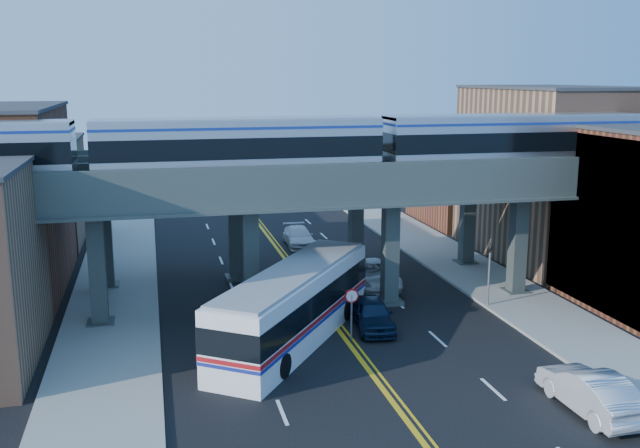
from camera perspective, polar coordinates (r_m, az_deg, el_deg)
The scene contains 18 objects.
ground at distance 33.33m, azimuth 3.45°, elevation -11.01°, with size 120.00×120.00×0.00m, color black.
sidewalk_west at distance 41.48m, azimuth -16.26°, elevation -6.71°, with size 5.00×70.00×0.16m, color gray.
sidewalk_east at distance 46.22m, azimuth 13.60°, elevation -4.66°, with size 5.00×70.00×0.16m, color gray.
building_west_c at distance 59.80m, azimuth -22.39°, elevation 2.33°, with size 8.00×10.00×8.00m, color #9A6A4F.
building_east_b at distance 53.52m, azimuth 17.71°, elevation 3.82°, with size 8.00×14.00×12.00m, color #9A6A4F.
building_east_c at distance 65.09m, azimuth 11.76°, elevation 4.12°, with size 8.00×10.00×9.00m, color brown.
mural_panel at distance 41.67m, azimuth 21.38°, elevation -0.32°, with size 0.10×9.50×9.50m, color teal.
elevated_viaduct_near at distance 38.99m, azimuth 0.16°, elevation 2.29°, with size 52.00×3.60×7.40m.
elevated_viaduct_far at distance 45.74m, azimuth -1.90°, elevation 3.70°, with size 52.00×3.60×7.40m.
transit_train at distance 37.83m, azimuth -6.50°, elevation 6.14°, with size 46.30×2.90×3.38m.
stop_sign at distance 35.49m, azimuth 2.54°, elevation -6.53°, with size 0.76×0.09×2.63m.
traffic_signal at distance 41.19m, azimuth 13.40°, elevation -3.46°, with size 0.15×0.18×4.10m.
transit_bus at distance 35.30m, azimuth -2.09°, elevation -6.57°, with size 10.20×12.78×3.48m.
car_lane_a at distance 37.35m, azimuth 4.23°, elevation -7.18°, with size 1.85×4.59×1.57m, color #0E1D36.
car_lane_b at distance 42.91m, azimuth 1.82°, elevation -4.62°, with size 1.66×4.76×1.57m, color #2B2B2D.
car_lane_c at distance 44.42m, azimuth 4.16°, elevation -4.05°, with size 2.68×5.81×1.61m, color silver.
car_lane_d at distance 54.91m, azimuth -1.70°, elevation -1.03°, with size 2.03×4.99×1.45m, color silver.
car_parked_curb at distance 30.42m, azimuth 20.82°, elevation -12.38°, with size 1.80×5.15×1.70m, color silver.
Camera 1 is at (-9.03, -29.37, 12.91)m, focal length 40.00 mm.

